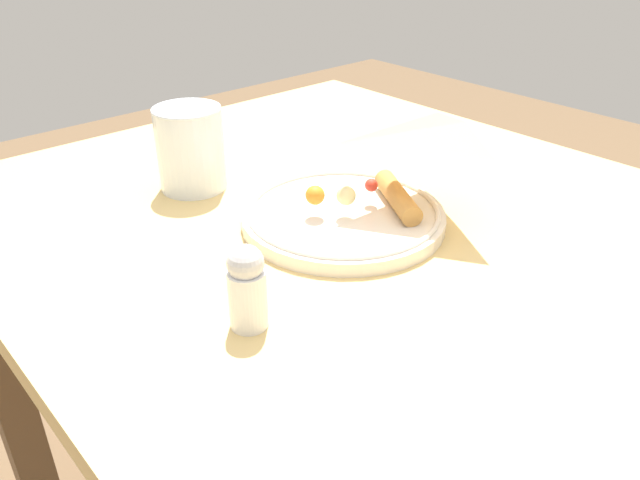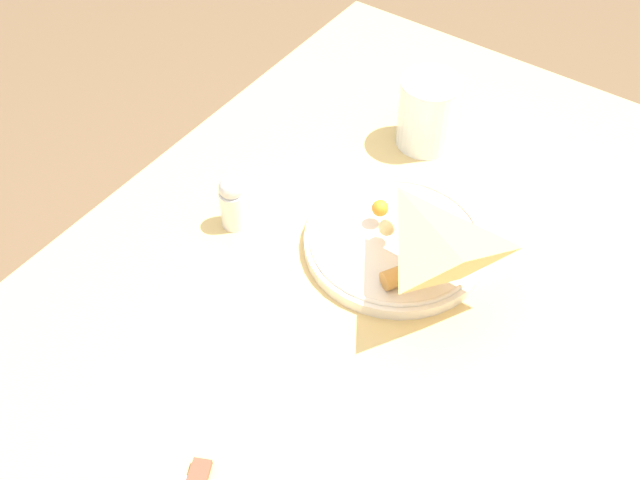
{
  "view_description": "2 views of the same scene",
  "coord_description": "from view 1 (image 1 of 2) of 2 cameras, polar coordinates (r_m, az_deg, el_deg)",
  "views": [
    {
      "loc": [
        0.31,
        -0.47,
        1.11
      ],
      "look_at": [
        -0.09,
        -0.11,
        0.81
      ],
      "focal_mm": 35.0,
      "sensor_mm": 36.0,
      "label": 1
    },
    {
      "loc": [
        0.47,
        0.29,
        1.53
      ],
      "look_at": [
        -0.06,
        -0.08,
        0.84
      ],
      "focal_mm": 45.0,
      "sensor_mm": 36.0,
      "label": 2
    }
  ],
  "objects": [
    {
      "name": "salt_shaker",
      "position": [
        0.54,
        -6.69,
        -4.29
      ],
      "size": [
        0.03,
        0.03,
        0.08
      ],
      "color": "silver",
      "rests_on": "dining_table"
    },
    {
      "name": "plate_pizza",
      "position": [
        0.72,
        2.18,
        2.55
      ],
      "size": [
        0.23,
        0.23,
        0.05
      ],
      "color": "silver",
      "rests_on": "dining_table"
    },
    {
      "name": "dining_table",
      "position": [
        0.72,
        12.01,
        -9.83
      ],
      "size": [
        1.24,
        0.79,
        0.77
      ],
      "color": "#DBB770",
      "rests_on": "ground_plane"
    },
    {
      "name": "milk_glass",
      "position": [
        0.81,
        -11.73,
        7.9
      ],
      "size": [
        0.09,
        0.09,
        0.11
      ],
      "color": "white",
      "rests_on": "dining_table"
    }
  ]
}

